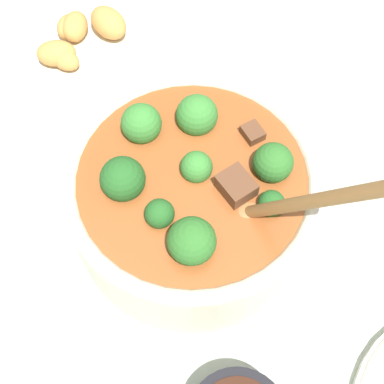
# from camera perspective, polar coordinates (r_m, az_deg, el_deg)

# --- Properties ---
(ground_plane) EXTENTS (4.00, 4.00, 0.00)m
(ground_plane) POSITION_cam_1_polar(r_m,az_deg,el_deg) (0.60, 0.00, -2.98)
(ground_plane) COLOR #ADBCAD
(stew_bowl) EXTENTS (0.25, 0.27, 0.25)m
(stew_bowl) POSITION_cam_1_polar(r_m,az_deg,el_deg) (0.54, 0.01, -0.32)
(stew_bowl) COLOR beige
(stew_bowl) RESTS_ON ground_plane
(food_plate) EXTENTS (0.26, 0.26, 0.05)m
(food_plate) POSITION_cam_1_polar(r_m,az_deg,el_deg) (0.74, -13.31, 14.22)
(food_plate) COLOR silver
(food_plate) RESTS_ON ground_plane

